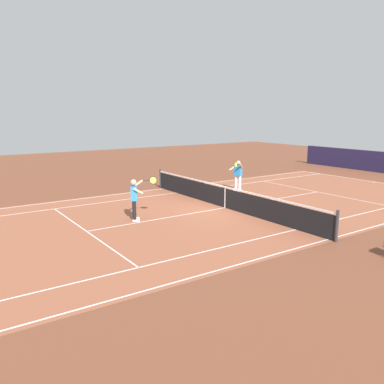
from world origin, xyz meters
TOP-DOWN VIEW (x-y plane):
  - ground_plane at (0.00, 0.00)m, footprint 60.00×60.00m
  - court_slab at (0.00, 0.00)m, footprint 24.20×11.40m
  - court_line_markings at (0.00, 0.00)m, footprint 23.85×11.05m
  - tennis_net at (0.00, 0.00)m, footprint 0.10×11.70m
  - tennis_player_near at (4.28, -0.36)m, footprint 1.19×0.75m
  - tennis_player_far at (-3.06, -2.68)m, footprint 0.97×0.88m
  - tennis_ball at (-2.48, 0.20)m, footprint 0.07×0.07m

SIDE VIEW (x-z plane):
  - ground_plane at x=0.00m, z-range 0.00..0.00m
  - court_slab at x=0.00m, z-range 0.00..0.00m
  - court_line_markings at x=0.00m, z-range 0.00..0.01m
  - tennis_ball at x=-2.48m, z-range 0.00..0.07m
  - tennis_net at x=0.00m, z-range -0.05..1.03m
  - tennis_player_near at x=4.28m, z-range 0.08..1.78m
  - tennis_player_far at x=-3.06m, z-range 0.08..1.78m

